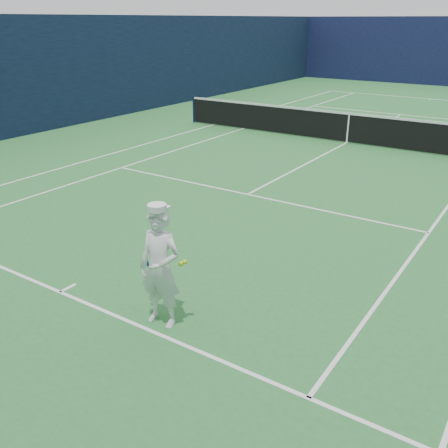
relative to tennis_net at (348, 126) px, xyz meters
name	(u,v)px	position (x,y,z in m)	size (l,w,h in m)	color
ground	(347,143)	(0.00, 0.00, -0.55)	(80.00, 80.00, 0.00)	#2B7134
court_markings	(347,143)	(0.00, 0.00, -0.55)	(11.03, 23.83, 0.01)	white
windscreen_fence	(352,81)	(0.00, 0.00, 1.45)	(20.12, 36.12, 4.00)	#0F1337
tennis_net	(348,126)	(0.00, 0.00, 0.00)	(12.88, 0.09, 1.07)	#141E4C
tennis_player	(160,268)	(1.82, -11.63, 0.28)	(0.77, 0.46, 1.72)	white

